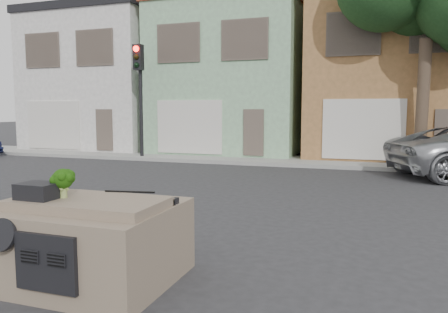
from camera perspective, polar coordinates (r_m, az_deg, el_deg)
The scene contains 11 objects.
ground_plane at distance 8.68m, azimuth -4.57°, elevation -8.77°, with size 120.00×120.00×0.00m, color #303033.
sidewalk at distance 18.62m, azimuth 8.45°, elevation -0.57°, with size 40.00×3.00×0.15m, color gray.
townhouse_white at distance 26.47m, azimuth -14.09°, elevation 9.31°, with size 7.20×8.20×7.55m, color silver.
townhouse_mint at distance 23.27m, azimuth 1.83°, elevation 9.95°, with size 7.20×8.20×7.55m, color #8DB98F.
townhouse_tan at distance 22.24m, azimuth 20.90°, elevation 9.73°, with size 7.20×8.20×7.55m, color #9C6C3E.
traffic_signal at distance 19.82m, azimuth -10.94°, elevation 6.96°, with size 0.40×0.40×5.10m, color black.
tree_near at distance 17.67m, azimuth 24.76°, elevation 12.15°, with size 4.40×4.00×8.50m, color #1B3D1B.
car_dashboard at distance 6.01m, azimuth -16.32°, elevation -10.28°, with size 2.00×1.80×1.12m, color #7C6A57.
instrument_hump at distance 5.95m, azimuth -23.05°, elevation -4.15°, with size 0.48×0.38×0.20m, color black.
wiper_arm at distance 6.03m, azimuth -12.21°, elevation -4.52°, with size 0.70×0.03×0.02m, color black.
broccoli at distance 5.89m, azimuth -20.28°, elevation -3.25°, with size 0.31×0.31×0.38m, color #153808.
Camera 1 is at (3.37, -7.68, 2.23)m, focal length 35.00 mm.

